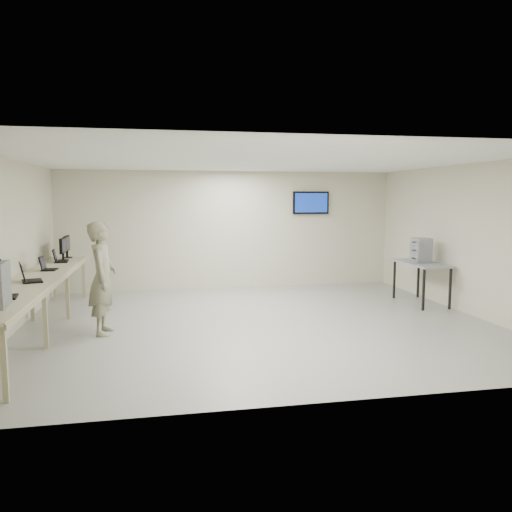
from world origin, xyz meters
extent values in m
cube|color=#A2A29D|center=(0.00, 0.00, 0.00)|extent=(8.00, 7.00, 0.01)
cube|color=white|center=(0.00, 0.00, 2.80)|extent=(8.00, 7.00, 0.01)
cube|color=beige|center=(0.00, 3.50, 1.40)|extent=(8.00, 0.01, 2.80)
cube|color=beige|center=(0.00, -3.50, 1.40)|extent=(8.00, 0.01, 2.80)
cube|color=beige|center=(-4.00, 0.00, 1.40)|extent=(0.01, 7.00, 2.80)
cube|color=beige|center=(4.00, 0.00, 1.40)|extent=(0.01, 7.00, 2.80)
cube|color=black|center=(2.00, 3.48, 2.05)|extent=(0.15, 0.04, 0.15)
cube|color=black|center=(2.00, 3.44, 2.05)|extent=(0.90, 0.06, 0.55)
cube|color=navy|center=(2.00, 3.40, 2.05)|extent=(0.82, 0.01, 0.47)
cube|color=tan|center=(-3.60, 0.00, 0.88)|extent=(0.75, 6.00, 0.04)
cube|color=tan|center=(-3.23, 0.00, 0.85)|extent=(0.02, 6.00, 0.06)
cube|color=tan|center=(-3.30, -2.85, 0.43)|extent=(0.06, 0.06, 0.86)
cube|color=tan|center=(-3.90, -0.90, 0.43)|extent=(0.06, 0.06, 0.86)
cube|color=tan|center=(-3.30, -0.90, 0.43)|extent=(0.06, 0.06, 0.86)
cube|color=tan|center=(-3.90, 0.90, 0.43)|extent=(0.06, 0.06, 0.86)
cube|color=tan|center=(-3.30, 0.90, 0.43)|extent=(0.06, 0.06, 0.86)
cube|color=tan|center=(-3.90, 2.85, 0.43)|extent=(0.06, 0.06, 0.86)
cube|color=tan|center=(-3.30, 2.85, 0.43)|extent=(0.06, 0.06, 0.86)
cube|color=black|center=(-3.60, -1.62, 0.91)|extent=(0.32, 0.40, 0.02)
cube|color=black|center=(-3.58, -0.37, 0.91)|extent=(0.38, 0.45, 0.02)
cube|color=black|center=(-3.71, -0.37, 1.06)|extent=(0.17, 0.37, 0.27)
cube|color=black|center=(-3.70, -0.37, 1.06)|extent=(0.14, 0.32, 0.23)
cube|color=black|center=(-3.57, 0.88, 0.91)|extent=(0.25, 0.33, 0.02)
cube|color=black|center=(-3.69, 0.88, 1.04)|extent=(0.07, 0.31, 0.23)
cube|color=black|center=(-3.68, 0.88, 1.04)|extent=(0.05, 0.27, 0.19)
cube|color=black|center=(-3.58, 2.00, 0.91)|extent=(0.27, 0.35, 0.02)
cube|color=black|center=(-3.70, 2.00, 1.04)|extent=(0.09, 0.32, 0.24)
cube|color=black|center=(-3.69, 2.00, 1.04)|extent=(0.07, 0.28, 0.20)
cylinder|color=black|center=(-3.60, 2.30, 0.91)|extent=(0.20, 0.20, 0.02)
cube|color=black|center=(-3.60, 2.30, 1.00)|extent=(0.04, 0.03, 0.16)
cube|color=black|center=(-3.60, 2.30, 1.20)|extent=(0.05, 0.46, 0.31)
cube|color=black|center=(-3.57, 2.30, 1.20)|extent=(0.00, 0.42, 0.26)
cylinder|color=black|center=(-3.60, 2.75, 0.91)|extent=(0.21, 0.21, 0.02)
cube|color=black|center=(-3.60, 2.75, 1.00)|extent=(0.04, 0.03, 0.17)
cube|color=black|center=(-3.60, 2.75, 1.21)|extent=(0.05, 0.47, 0.32)
cube|color=black|center=(-3.57, 2.75, 1.21)|extent=(0.00, 0.43, 0.27)
imported|color=gray|center=(-2.56, -0.22, 0.90)|extent=(0.47, 0.68, 1.80)
cube|color=gray|center=(3.60, 0.93, 0.83)|extent=(0.66, 1.42, 0.04)
cube|color=black|center=(3.32, 0.32, 0.41)|extent=(0.04, 0.04, 0.82)
cube|color=black|center=(3.32, 1.54, 0.41)|extent=(0.04, 0.04, 0.82)
cube|color=black|center=(3.88, 0.32, 0.41)|extent=(0.04, 0.04, 0.82)
cube|color=black|center=(3.88, 1.54, 0.41)|extent=(0.04, 0.04, 0.82)
cube|color=gray|center=(3.58, 0.93, 0.94)|extent=(0.32, 0.35, 0.17)
cube|color=gray|center=(3.58, 0.93, 1.11)|extent=(0.32, 0.35, 0.17)
cube|color=gray|center=(3.58, 0.93, 1.27)|extent=(0.32, 0.35, 0.17)
camera|label=1|loc=(-1.66, -8.35, 2.17)|focal=35.00mm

